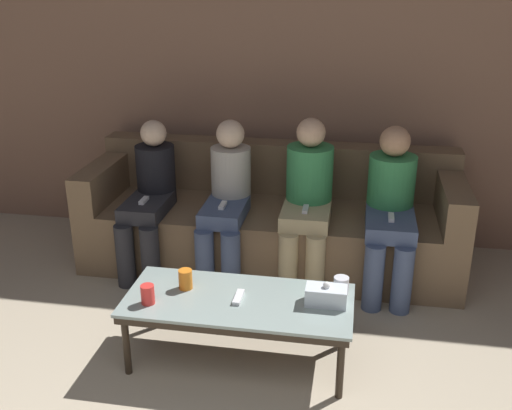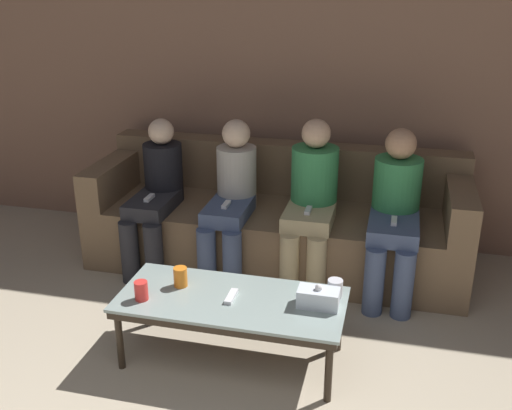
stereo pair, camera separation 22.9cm
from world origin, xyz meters
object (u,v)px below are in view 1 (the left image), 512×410
object	(u,v)px
game_remote	(238,297)
seated_person_mid_right	(308,196)
cup_near_right	(185,279)
seated_person_mid_left	(227,197)
tissue_box	(326,295)
seated_person_left_end	(150,194)
cup_near_left	(148,294)
coffee_table	(239,305)
seated_person_right_end	(391,205)
cup_far_center	(341,286)
couch	(271,222)

from	to	relation	value
game_remote	seated_person_mid_right	size ratio (longest dim) A/B	0.13
cup_near_right	seated_person_mid_left	distance (m)	0.97
tissue_box	seated_person_left_end	xyz separation A→B (m)	(-1.32, 0.99, 0.12)
cup_near_right	game_remote	world-z (taller)	cup_near_right
cup_near_left	tissue_box	bearing A→B (deg)	9.62
coffee_table	game_remote	world-z (taller)	game_remote
game_remote	seated_person_left_end	world-z (taller)	seated_person_left_end
cup_near_left	seated_person_mid_right	size ratio (longest dim) A/B	0.10
seated_person_mid_right	seated_person_right_end	world-z (taller)	seated_person_mid_right
game_remote	seated_person_mid_left	bearing A→B (deg)	105.79
cup_near_left	cup_far_center	xyz separation A→B (m)	(1.01, 0.28, -0.00)
seated_person_left_end	seated_person_mid_left	size ratio (longest dim) A/B	0.98
game_remote	cup_far_center	bearing A→B (deg)	15.63
cup_near_left	seated_person_left_end	bearing A→B (deg)	108.39
seated_person_left_end	seated_person_mid_right	distance (m)	1.12
tissue_box	cup_near_left	bearing A→B (deg)	-170.38
cup_far_center	seated_person_mid_left	xyz separation A→B (m)	(-0.84, 0.87, 0.14)
couch	seated_person_mid_left	xyz separation A→B (m)	(-0.28, -0.24, 0.27)
couch	seated_person_mid_right	distance (m)	0.46
coffee_table	game_remote	xyz separation A→B (m)	(-0.00, 0.00, 0.05)
coffee_table	cup_near_left	world-z (taller)	cup_near_left
cup_far_center	cup_near_right	bearing A→B (deg)	-173.98
coffee_table	seated_person_right_end	bearing A→B (deg)	51.27
cup_near_left	seated_person_right_end	distance (m)	1.75
seated_person_mid_right	seated_person_mid_left	bearing A→B (deg)	-176.37
coffee_table	seated_person_left_end	size ratio (longest dim) A/B	1.16
cup_near_right	seated_person_mid_left	xyz separation A→B (m)	(0.02, 0.96, 0.13)
coffee_table	cup_far_center	world-z (taller)	cup_far_center
cup_near_left	seated_person_mid_right	distance (m)	1.41
cup_near_right	seated_person_right_end	size ratio (longest dim) A/B	0.10
cup_near_left	cup_far_center	bearing A→B (deg)	15.56
seated_person_left_end	tissue_box	bearing A→B (deg)	-36.78
cup_far_center	seated_person_mid_left	size ratio (longest dim) A/B	0.09
coffee_table	seated_person_mid_left	world-z (taller)	seated_person_mid_left
seated_person_mid_left	seated_person_right_end	xyz separation A→B (m)	(1.12, 0.01, 0.01)
seated_person_mid_left	game_remote	bearing A→B (deg)	-74.21
coffee_table	tissue_box	xyz separation A→B (m)	(0.47, 0.03, 0.09)
couch	game_remote	distance (m)	1.27
cup_near_left	game_remote	xyz separation A→B (m)	(0.47, 0.13, -0.04)
cup_far_center	seated_person_left_end	bearing A→B (deg)	148.21
couch	cup_near_left	bearing A→B (deg)	-108.14
coffee_table	cup_far_center	bearing A→B (deg)	15.63
couch	cup_far_center	size ratio (longest dim) A/B	26.81
game_remote	seated_person_right_end	bearing A→B (deg)	51.27
cup_near_right	tissue_box	bearing A→B (deg)	-2.34
cup_near_right	cup_far_center	xyz separation A→B (m)	(0.86, 0.09, -0.01)
cup_near_right	coffee_table	bearing A→B (deg)	-11.14
cup_near_left	seated_person_right_end	xyz separation A→B (m)	(1.30, 1.16, 0.15)
cup_near_right	seated_person_right_end	world-z (taller)	seated_person_right_end
seated_person_mid_left	seated_person_mid_right	xyz separation A→B (m)	(0.56, 0.04, 0.03)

